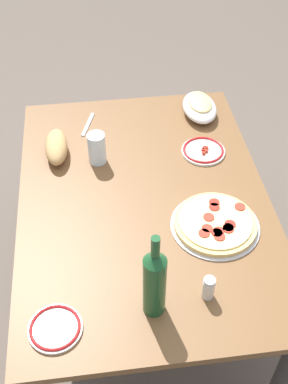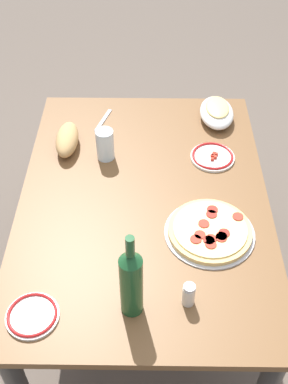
{
  "view_description": "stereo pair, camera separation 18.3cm",
  "coord_description": "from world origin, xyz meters",
  "px_view_note": "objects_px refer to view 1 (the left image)",
  "views": [
    {
      "loc": [
        -1.29,
        0.17,
        2.03
      ],
      "look_at": [
        0.0,
        0.0,
        0.74
      ],
      "focal_mm": 45.35,
      "sensor_mm": 36.0,
      "label": 1
    },
    {
      "loc": [
        -1.3,
        -0.02,
        2.03
      ],
      "look_at": [
        0.0,
        0.0,
        0.74
      ],
      "focal_mm": 45.35,
      "sensor_mm": 36.0,
      "label": 2
    }
  ],
  "objects_px": {
    "dining_table": "(144,216)",
    "pepperoni_pizza": "(215,224)",
    "baked_pasta_dish": "(200,106)",
    "spice_shaker": "(208,288)",
    "wine_bottle": "(155,282)",
    "water_glass": "(97,148)",
    "side_plate_far": "(203,151)",
    "side_plate_near": "(55,328)",
    "bread_loaf": "(56,147)"
  },
  "relations": [
    {
      "from": "side_plate_far",
      "to": "wine_bottle",
      "type": "bearing_deg",
      "value": 156.38
    },
    {
      "from": "pepperoni_pizza",
      "to": "water_glass",
      "type": "height_order",
      "value": "water_glass"
    },
    {
      "from": "side_plate_far",
      "to": "bread_loaf",
      "type": "bearing_deg",
      "value": 84.04
    },
    {
      "from": "dining_table",
      "to": "bread_loaf",
      "type": "bearing_deg",
      "value": 47.7
    },
    {
      "from": "dining_table",
      "to": "bread_loaf",
      "type": "distance_m",
      "value": 0.47
    },
    {
      "from": "dining_table",
      "to": "side_plate_near",
      "type": "bearing_deg",
      "value": 147.08
    },
    {
      "from": "side_plate_near",
      "to": "spice_shaker",
      "type": "height_order",
      "value": "spice_shaker"
    },
    {
      "from": "wine_bottle",
      "to": "side_plate_near",
      "type": "bearing_deg",
      "value": 96.78
    },
    {
      "from": "water_glass",
      "to": "baked_pasta_dish",
      "type": "bearing_deg",
      "value": -60.73
    },
    {
      "from": "dining_table",
      "to": "baked_pasta_dish",
      "type": "relative_size",
      "value": 5.58
    },
    {
      "from": "baked_pasta_dish",
      "to": "bread_loaf",
      "type": "relative_size",
      "value": 1.1
    },
    {
      "from": "side_plate_near",
      "to": "pepperoni_pizza",
      "type": "bearing_deg",
      "value": -59.15
    },
    {
      "from": "dining_table",
      "to": "wine_bottle",
      "type": "xyz_separation_m",
      "value": [
        -0.48,
        0.03,
        0.25
      ]
    },
    {
      "from": "pepperoni_pizza",
      "to": "bread_loaf",
      "type": "distance_m",
      "value": 0.74
    },
    {
      "from": "pepperoni_pizza",
      "to": "baked_pasta_dish",
      "type": "bearing_deg",
      "value": -7.14
    },
    {
      "from": "side_plate_near",
      "to": "side_plate_far",
      "type": "xyz_separation_m",
      "value": [
        0.75,
        -0.62,
        0.0
      ]
    },
    {
      "from": "water_glass",
      "to": "spice_shaker",
      "type": "relative_size",
      "value": 1.54
    },
    {
      "from": "water_glass",
      "to": "side_plate_far",
      "type": "bearing_deg",
      "value": -90.2
    },
    {
      "from": "wine_bottle",
      "to": "side_plate_near",
      "type": "height_order",
      "value": "wine_bottle"
    },
    {
      "from": "water_glass",
      "to": "side_plate_far",
      "type": "xyz_separation_m",
      "value": [
        -0.0,
        -0.44,
        -0.06
      ]
    },
    {
      "from": "water_glass",
      "to": "side_plate_far",
      "type": "relative_size",
      "value": 0.73
    },
    {
      "from": "side_plate_far",
      "to": "pepperoni_pizza",
      "type": "bearing_deg",
      "value": 173.59
    },
    {
      "from": "spice_shaker",
      "to": "bread_loaf",
      "type": "bearing_deg",
      "value": 31.87
    },
    {
      "from": "water_glass",
      "to": "spice_shaker",
      "type": "distance_m",
      "value": 0.76
    },
    {
      "from": "wine_bottle",
      "to": "spice_shaker",
      "type": "height_order",
      "value": "wine_bottle"
    },
    {
      "from": "bread_loaf",
      "to": "side_plate_far",
      "type": "bearing_deg",
      "value": -95.96
    },
    {
      "from": "dining_table",
      "to": "pepperoni_pizza",
      "type": "bearing_deg",
      "value": -126.93
    },
    {
      "from": "baked_pasta_dish",
      "to": "wine_bottle",
      "type": "bearing_deg",
      "value": 160.37
    },
    {
      "from": "side_plate_far",
      "to": "side_plate_near",
      "type": "bearing_deg",
      "value": 140.63
    },
    {
      "from": "dining_table",
      "to": "water_glass",
      "type": "relative_size",
      "value": 10.02
    },
    {
      "from": "pepperoni_pizza",
      "to": "side_plate_near",
      "type": "relative_size",
      "value": 1.96
    },
    {
      "from": "baked_pasta_dish",
      "to": "bread_loaf",
      "type": "xyz_separation_m",
      "value": [
        -0.21,
        0.65,
        0.0
      ]
    },
    {
      "from": "side_plate_far",
      "to": "baked_pasta_dish",
      "type": "bearing_deg",
      "value": -8.24
    },
    {
      "from": "baked_pasta_dish",
      "to": "water_glass",
      "type": "xyz_separation_m",
      "value": [
        -0.27,
        0.48,
        0.03
      ]
    },
    {
      "from": "baked_pasta_dish",
      "to": "water_glass",
      "type": "distance_m",
      "value": 0.55
    },
    {
      "from": "wine_bottle",
      "to": "water_glass",
      "type": "relative_size",
      "value": 2.53
    },
    {
      "from": "water_glass",
      "to": "spice_shaker",
      "type": "bearing_deg",
      "value": -156.28
    },
    {
      "from": "spice_shaker",
      "to": "side_plate_near",
      "type": "bearing_deg",
      "value": 96.94
    },
    {
      "from": "baked_pasta_dish",
      "to": "wine_bottle",
      "type": "height_order",
      "value": "wine_bottle"
    },
    {
      "from": "wine_bottle",
      "to": "bread_loaf",
      "type": "distance_m",
      "value": 0.84
    },
    {
      "from": "baked_pasta_dish",
      "to": "spice_shaker",
      "type": "height_order",
      "value": "spice_shaker"
    },
    {
      "from": "pepperoni_pizza",
      "to": "spice_shaker",
      "type": "relative_size",
      "value": 3.71
    },
    {
      "from": "pepperoni_pizza",
      "to": "water_glass",
      "type": "relative_size",
      "value": 2.41
    },
    {
      "from": "dining_table",
      "to": "pepperoni_pizza",
      "type": "height_order",
      "value": "pepperoni_pizza"
    },
    {
      "from": "side_plate_near",
      "to": "baked_pasta_dish",
      "type": "bearing_deg",
      "value": -32.66
    },
    {
      "from": "dining_table",
      "to": "side_plate_far",
      "type": "relative_size",
      "value": 7.32
    },
    {
      "from": "side_plate_far",
      "to": "water_glass",
      "type": "bearing_deg",
      "value": 89.8
    },
    {
      "from": "water_glass",
      "to": "side_plate_near",
      "type": "distance_m",
      "value": 0.78
    },
    {
      "from": "dining_table",
      "to": "baked_pasta_dish",
      "type": "distance_m",
      "value": 0.62
    },
    {
      "from": "baked_pasta_dish",
      "to": "spice_shaker",
      "type": "relative_size",
      "value": 2.76
    }
  ]
}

